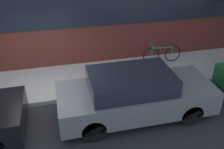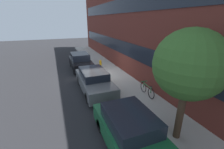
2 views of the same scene
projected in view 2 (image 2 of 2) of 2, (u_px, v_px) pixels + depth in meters
name	position (u px, v px, depth m)	size (l,w,h in m)	color
ground_plane	(99.00, 76.00, 12.45)	(56.00, 56.00, 0.00)	#232326
sidewalk_strip	(112.00, 74.00, 12.81)	(28.00, 2.29, 0.14)	#B2AFA8
rowhouse_facade	(131.00, 12.00, 11.66)	(28.00, 1.02, 9.93)	maroon
parked_car_black	(80.00, 61.00, 14.07)	(3.99, 1.72, 1.47)	black
parked_car_grey	(94.00, 81.00, 9.68)	(4.37, 1.71, 1.40)	slate
parked_car_green	(131.00, 132.00, 5.30)	(3.98, 1.72, 1.40)	#195B33
fire_hydrant	(100.00, 64.00, 13.97)	(0.55, 0.31, 0.77)	gold
bicycle	(147.00, 89.00, 8.91)	(1.54, 0.44, 0.75)	black
street_tree	(189.00, 65.00, 4.85)	(2.36, 2.36, 4.10)	#473323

